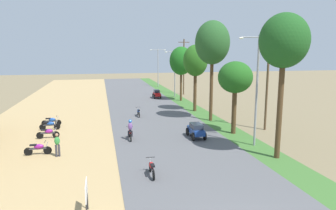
{
  "coord_description": "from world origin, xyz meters",
  "views": [
    {
      "loc": [
        -5.35,
        -9.2,
        7.1
      ],
      "look_at": [
        0.93,
        19.53,
        1.92
      ],
      "focal_mm": 33.03,
      "sensor_mm": 36.0,
      "label": 1
    }
  ],
  "objects": [
    {
      "name": "streetlamp_near",
      "position": [
        5.8,
        11.34,
        4.73
      ],
      "size": [
        3.16,
        0.2,
        8.14
      ],
      "color": "gray",
      "rests_on": "median_strip"
    },
    {
      "name": "median_tree_second",
      "position": [
        5.69,
        14.89,
        4.84
      ],
      "size": [
        2.9,
        2.9,
        6.19
      ],
      "color": "#4C351E",
      "rests_on": "median_strip"
    },
    {
      "name": "car_sedan_blue",
      "position": [
        2.11,
        14.21,
        0.74
      ],
      "size": [
        1.1,
        2.26,
        1.19
      ],
      "color": "navy",
      "rests_on": "road_strip"
    },
    {
      "name": "street_signboard",
      "position": [
        -6.13,
        3.66,
        1.11
      ],
      "size": [
        0.06,
        1.3,
        1.5
      ],
      "color": "#262628",
      "rests_on": "dirt_shoulder"
    },
    {
      "name": "median_tree_fourth",
      "position": [
        5.42,
        25.24,
        5.92
      ],
      "size": [
        2.84,
        2.84,
        7.75
      ],
      "color": "#4C351E",
      "rests_on": "median_strip"
    },
    {
      "name": "utility_pole_far",
      "position": [
        7.9,
        39.47,
        4.66
      ],
      "size": [
        1.8,
        0.2,
        8.94
      ],
      "color": "brown",
      "rests_on": "ground"
    },
    {
      "name": "median_tree_nearest",
      "position": [
        5.96,
        8.51,
        7.62
      ],
      "size": [
        3.09,
        3.09,
        9.39
      ],
      "color": "#4C351E",
      "rests_on": "median_strip"
    },
    {
      "name": "streetlamp_far",
      "position": [
        5.8,
        51.1,
        4.35
      ],
      "size": [
        3.16,
        0.2,
        7.41
      ],
      "color": "gray",
      "rests_on": "median_strip"
    },
    {
      "name": "motorbike_ahead_third",
      "position": [
        -3.2,
        14.81,
        0.86
      ],
      "size": [
        0.54,
        1.8,
        1.66
      ],
      "color": "black",
      "rests_on": "road_strip"
    },
    {
      "name": "median_tree_third",
      "position": [
        5.5,
        20.03,
        7.83
      ],
      "size": [
        3.42,
        3.42,
        9.97
      ],
      "color": "#4C351E",
      "rests_on": "median_strip"
    },
    {
      "name": "motorbike_ahead_fourth",
      "position": [
        -1.47,
        23.6,
        0.57
      ],
      "size": [
        0.54,
        1.8,
        0.94
      ],
      "color": "black",
      "rests_on": "road_strip"
    },
    {
      "name": "car_hatchback_red",
      "position": [
        2.82,
        36.22,
        0.75
      ],
      "size": [
        1.04,
        2.0,
        1.23
      ],
      "color": "red",
      "rests_on": "road_strip"
    },
    {
      "name": "streetlamp_mid",
      "position": [
        5.8,
        36.95,
        4.17
      ],
      "size": [
        3.16,
        0.2,
        7.06
      ],
      "color": "gray",
      "rests_on": "median_strip"
    },
    {
      "name": "parked_motorbike_second",
      "position": [
        -9.69,
        16.63,
        0.55
      ],
      "size": [
        1.8,
        0.54,
        0.94
      ],
      "color": "black",
      "rests_on": "dirt_shoulder"
    },
    {
      "name": "utility_pole_near",
      "position": [
        9.12,
        15.65,
        4.35
      ],
      "size": [
        1.8,
        0.2,
        8.32
      ],
      "color": "brown",
      "rests_on": "ground"
    },
    {
      "name": "parked_motorbike_third",
      "position": [
        -9.97,
        19.49,
        0.55
      ],
      "size": [
        1.8,
        0.54,
        0.94
      ],
      "color": "black",
      "rests_on": "dirt_shoulder"
    },
    {
      "name": "median_tree_fifth",
      "position": [
        5.76,
        33.03,
        5.68
      ],
      "size": [
        3.26,
        3.26,
        7.63
      ],
      "color": "#4C351E",
      "rests_on": "median_strip"
    },
    {
      "name": "parked_motorbike_fourth",
      "position": [
        -10.05,
        21.1,
        0.55
      ],
      "size": [
        1.8,
        0.54,
        0.94
      ],
      "color": "black",
      "rests_on": "dirt_shoulder"
    },
    {
      "name": "motorbike_ahead_second",
      "position": [
        -2.7,
        7.28,
        0.57
      ],
      "size": [
        0.54,
        1.8,
        0.94
      ],
      "color": "black",
      "rests_on": "road_strip"
    },
    {
      "name": "parked_motorbike_nearest",
      "position": [
        -9.7,
        12.49,
        0.55
      ],
      "size": [
        1.8,
        0.54,
        0.94
      ],
      "color": "black",
      "rests_on": "dirt_shoulder"
    },
    {
      "name": "pedestrian_on_shoulder",
      "position": [
        -8.36,
        11.86,
        0.96
      ],
      "size": [
        0.39,
        0.28,
        1.62
      ],
      "color": "#33333D",
      "rests_on": "dirt_shoulder"
    }
  ]
}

